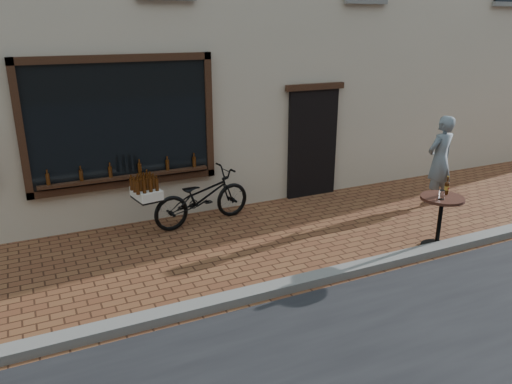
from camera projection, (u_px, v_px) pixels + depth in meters
name	position (u px, v px, depth m)	size (l,w,h in m)	color
ground	(323.00, 289.00, 6.83)	(90.00, 90.00, 0.00)	brown
kerb	(315.00, 279.00, 6.98)	(90.00, 0.25, 0.12)	slate
cargo_bicycle	(200.00, 197.00, 8.91)	(2.26, 0.96, 1.06)	black
bistro_table	(441.00, 211.00, 7.90)	(0.68, 0.68, 1.16)	black
pedestrian	(440.00, 160.00, 9.85)	(0.64, 0.42, 1.76)	slate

